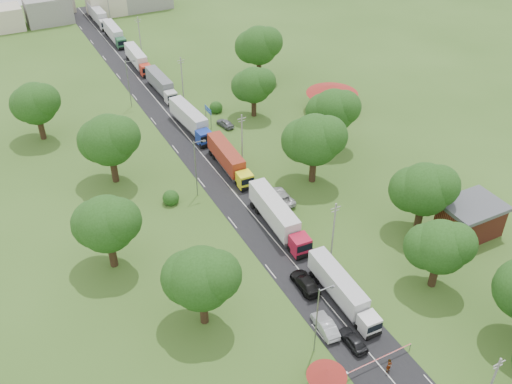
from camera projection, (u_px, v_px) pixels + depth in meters
ground at (273, 238)px, 82.81m from camera, size 260.00×260.00×0.00m
road at (216, 171)px, 97.27m from camera, size 8.00×200.00×0.04m
boom_barrier at (370, 364)px, 63.71m from camera, size 9.22×0.35×1.18m
guard_booth at (327, 377)px, 60.77m from camera, size 4.40×4.40×3.45m
info_sign at (208, 113)px, 108.34m from camera, size 0.12×3.10×4.10m
pole_1 at (334, 229)px, 77.10m from camera, size 1.60×0.24×9.00m
pole_2 at (242, 137)px, 97.35m from camera, size 1.60×0.24×9.00m
pole_3 at (182, 77)px, 117.60m from camera, size 1.60×0.24×9.00m
pole_4 at (140, 34)px, 137.85m from camera, size 1.60×0.24×9.00m
pole_5 at (108, 3)px, 158.09m from camera, size 1.60×0.24×9.00m
lamp_0 at (318, 317)px, 63.12m from camera, size 2.03×0.22×10.00m
lamp_1 at (196, 166)px, 88.43m from camera, size 2.03×0.22×10.00m
lamp_2 at (129, 82)px, 113.74m from camera, size 2.03×0.22×10.00m
tree_2 at (440, 246)px, 71.33m from camera, size 8.00×8.00×10.10m
tree_3 at (424, 189)px, 80.46m from camera, size 8.80×8.80×11.07m
tree_4 at (314, 139)px, 90.49m from camera, size 9.60×9.60×12.05m
tree_5 at (333, 110)px, 100.01m from camera, size 8.80×8.80×11.07m
tree_6 at (253, 85)px, 110.03m from camera, size 8.00×8.00×10.10m
tree_7 at (259, 45)px, 123.55m from camera, size 9.60×9.60×12.05m
tree_10 at (201, 278)px, 65.87m from camera, size 8.80×8.80×11.07m
tree_11 at (106, 223)px, 74.09m from camera, size 8.80×8.80×11.07m
tree_12 at (109, 140)px, 90.45m from camera, size 9.60×9.60×12.05m
tree_13 at (35, 103)px, 102.26m from camera, size 8.80×8.80×11.07m
house_brick at (470, 218)px, 82.36m from camera, size 8.60×6.60×5.20m
house_cream at (332, 93)px, 113.66m from camera, size 10.08×10.08×5.80m
distant_town at (87, 5)px, 160.60m from camera, size 52.00×8.00×8.00m
truck_0 at (342, 289)px, 71.62m from camera, size 2.70×13.57×3.76m
truck_1 at (277, 216)px, 83.51m from camera, size 3.28×15.29×4.22m
truck_2 at (229, 159)px, 96.55m from camera, size 2.93×14.25×3.94m
truck_3 at (191, 120)px, 107.77m from camera, size 3.33×14.86×4.10m
truck_4 at (161, 84)px, 121.20m from camera, size 2.56×13.62×3.77m
truck_5 at (137, 58)px, 132.47m from camera, size 2.67×13.87×3.84m
truck_6 at (114, 33)px, 146.01m from camera, size 2.53×13.83×3.83m
truck_7 at (98, 16)px, 157.03m from camera, size 2.52×14.52×4.03m
car_lane_front at (353, 340)px, 66.60m from camera, size 1.80×4.39×1.49m
car_lane_mid at (325, 326)px, 68.32m from camera, size 2.16×5.01×1.60m
car_lane_rear at (305, 283)px, 74.25m from camera, size 2.50×5.65×1.61m
car_verge_near at (281, 197)px, 89.76m from camera, size 2.85×6.03×1.67m
car_verge_far at (225, 123)px, 109.65m from camera, size 2.45×4.45×1.43m
pedestrian_near at (389, 366)px, 63.38m from camera, size 0.80×0.64×1.93m
pedestrian_booth at (323, 365)px, 63.64m from camera, size 0.71×0.86×1.63m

